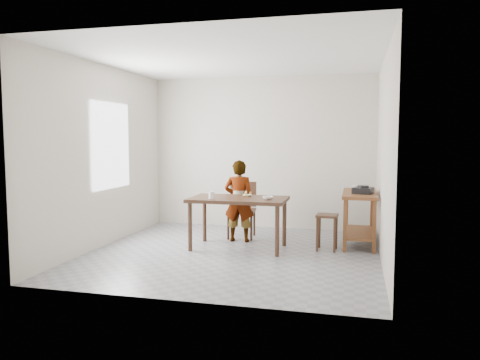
% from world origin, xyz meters
% --- Properties ---
extents(floor, '(4.00, 4.00, 0.04)m').
position_xyz_m(floor, '(0.00, 0.00, -0.02)').
color(floor, gray).
rests_on(floor, ground).
extents(ceiling, '(4.00, 4.00, 0.04)m').
position_xyz_m(ceiling, '(0.00, 0.00, 2.72)').
color(ceiling, white).
rests_on(ceiling, wall_back).
extents(wall_back, '(4.00, 0.04, 2.70)m').
position_xyz_m(wall_back, '(0.00, 2.02, 1.35)').
color(wall_back, beige).
rests_on(wall_back, ground).
extents(wall_front, '(4.00, 0.04, 2.70)m').
position_xyz_m(wall_front, '(0.00, -2.02, 1.35)').
color(wall_front, beige).
rests_on(wall_front, ground).
extents(wall_left, '(0.04, 4.00, 2.70)m').
position_xyz_m(wall_left, '(-2.02, 0.00, 1.35)').
color(wall_left, beige).
rests_on(wall_left, ground).
extents(wall_right, '(0.04, 4.00, 2.70)m').
position_xyz_m(wall_right, '(2.02, 0.00, 1.35)').
color(wall_right, beige).
rests_on(wall_right, ground).
extents(window_pane, '(0.02, 1.10, 1.30)m').
position_xyz_m(window_pane, '(-1.97, 0.20, 1.50)').
color(window_pane, silver).
rests_on(window_pane, wall_left).
extents(dining_table, '(1.40, 0.80, 0.75)m').
position_xyz_m(dining_table, '(0.00, 0.30, 0.38)').
color(dining_table, '#3D2519').
rests_on(dining_table, floor).
extents(prep_counter, '(0.50, 1.20, 0.80)m').
position_xyz_m(prep_counter, '(1.72, 1.00, 0.40)').
color(prep_counter, brown).
rests_on(prep_counter, floor).
extents(child, '(0.48, 0.33, 1.28)m').
position_xyz_m(child, '(-0.10, 0.75, 0.64)').
color(child, white).
rests_on(child, floor).
extents(dining_chair, '(0.47, 0.47, 0.90)m').
position_xyz_m(dining_chair, '(-0.13, 1.04, 0.45)').
color(dining_chair, '#3D2519').
rests_on(dining_chair, floor).
extents(stool, '(0.31, 0.31, 0.52)m').
position_xyz_m(stool, '(1.27, 0.49, 0.26)').
color(stool, '#3D2519').
rests_on(stool, floor).
extents(glass_tumbler, '(0.10, 0.10, 0.10)m').
position_xyz_m(glass_tumbler, '(-0.35, 0.11, 0.80)').
color(glass_tumbler, white).
rests_on(glass_tumbler, dining_table).
extents(small_bowl, '(0.20, 0.20, 0.05)m').
position_xyz_m(small_bowl, '(0.45, 0.21, 0.77)').
color(small_bowl, white).
rests_on(small_bowl, dining_table).
extents(banana, '(0.17, 0.14, 0.05)m').
position_xyz_m(banana, '(0.10, 0.44, 0.78)').
color(banana, '#E5C152').
rests_on(banana, dining_table).
extents(serving_bowl, '(0.30, 0.30, 0.06)m').
position_xyz_m(serving_bowl, '(1.70, 1.41, 0.83)').
color(serving_bowl, white).
rests_on(serving_bowl, prep_counter).
extents(gas_burner, '(0.33, 0.33, 0.09)m').
position_xyz_m(gas_burner, '(1.76, 0.83, 0.85)').
color(gas_burner, black).
rests_on(gas_burner, prep_counter).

